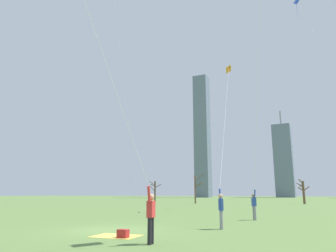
# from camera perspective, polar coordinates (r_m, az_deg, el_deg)

# --- Properties ---
(ground_plane) EXTENTS (400.00, 400.00, 0.00)m
(ground_plane) POSITION_cam_1_polar(r_m,az_deg,el_deg) (15.30, -9.89, -18.02)
(ground_plane) COLOR #5B7A3D
(kite_flyer_midfield_left_orange) EXTENTS (2.26, 11.63, 12.75)m
(kite_flyer_midfield_left_orange) POSITION_cam_1_polar(r_m,az_deg,el_deg) (16.72, 9.77, -10.25)
(kite_flyer_midfield_left_orange) COLOR gray
(kite_flyer_midfield_left_orange) RESTS_ON ground
(kite_flyer_foreground_left_pink) EXTENTS (2.57, 9.51, 10.78)m
(kite_flyer_foreground_left_pink) POSITION_cam_1_polar(r_m,az_deg,el_deg) (19.71, 15.40, -8.89)
(kite_flyer_foreground_left_pink) COLOR gray
(kite_flyer_foreground_left_pink) RESTS_ON ground
(kite_flyer_foreground_right_purple) EXTENTS (2.74, 9.05, 17.76)m
(kite_flyer_foreground_right_purple) POSITION_cam_1_polar(r_m,az_deg,el_deg) (10.03, -12.01, 10.47)
(kite_flyer_foreground_right_purple) COLOR black
(kite_flyer_foreground_right_purple) RESTS_ON ground
(distant_kite_low_near_trees_blue) EXTENTS (7.68, 3.97, 25.79)m
(distant_kite_low_near_trees_blue) POSITION_cam_1_polar(r_m,az_deg,el_deg) (44.23, 23.07, 18.53)
(distant_kite_low_near_trees_blue) COLOR blue
(distant_kite_low_near_trees_blue) RESTS_ON ground
(picnic_spot) EXTENTS (1.87, 1.49, 0.31)m
(picnic_spot) POSITION_cam_1_polar(r_m,az_deg,el_deg) (12.84, -8.65, -18.81)
(picnic_spot) COLOR #D8BF4C
(picnic_spot) RESTS_ON ground
(bare_tree_far_right_edge) EXTENTS (1.97, 2.18, 3.92)m
(bare_tree_far_right_edge) POSITION_cam_1_polar(r_m,az_deg,el_deg) (56.30, 23.22, -10.72)
(bare_tree_far_right_edge) COLOR brown
(bare_tree_far_right_edge) RESTS_ON ground
(bare_tree_leftmost) EXTENTS (1.74, 1.47, 5.06)m
(bare_tree_leftmost) POSITION_cam_1_polar(r_m,az_deg,el_deg) (54.54, 5.06, -11.06)
(bare_tree_leftmost) COLOR brown
(bare_tree_leftmost) RESTS_ON ground
(bare_tree_left_of_center) EXTENTS (2.53, 2.02, 3.96)m
(bare_tree_left_of_center) POSITION_cam_1_polar(r_m,az_deg,el_deg) (59.20, -2.40, -11.59)
(bare_tree_left_of_center) COLOR #4C3828
(bare_tree_left_of_center) RESTS_ON ground
(skyline_squat_block) EXTENTS (6.28, 5.94, 55.44)m
(skyline_squat_block) POSITION_cam_1_polar(r_m,az_deg,el_deg) (144.29, 6.20, -1.62)
(skyline_squat_block) COLOR slate
(skyline_squat_block) RESTS_ON ground
(skyline_slender_spire) EXTENTS (7.87, 11.15, 39.74)m
(skyline_slender_spire) POSITION_cam_1_polar(r_m,az_deg,el_deg) (153.87, 20.17, -5.92)
(skyline_slender_spire) COLOR slate
(skyline_slender_spire) RESTS_ON ground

